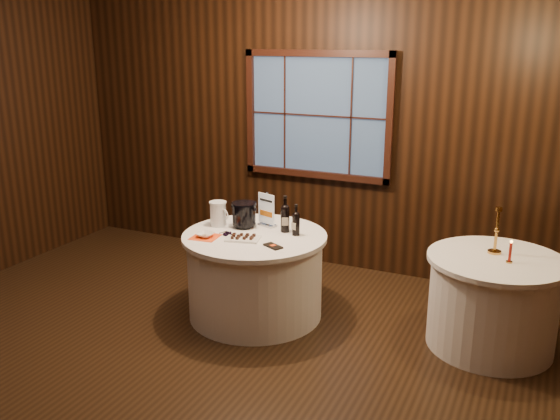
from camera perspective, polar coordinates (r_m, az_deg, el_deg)
The scene contains 16 objects.
ground at distance 4.76m, azimuth -8.08°, elevation -14.68°, with size 6.00×6.00×0.00m, color black.
back_wall at distance 6.37m, azimuth 3.67°, elevation 8.16°, with size 6.00×0.10×3.00m.
main_table at distance 5.36m, azimuth -2.41°, elevation -6.24°, with size 1.28×1.28×0.77m.
side_table at distance 5.13m, azimuth 19.76°, elevation -8.33°, with size 1.08×1.08×0.77m.
sign_stand at distance 5.42m, azimuth -1.26°, elevation -0.46°, with size 0.19×0.14×0.32m.
port_bottle_left at distance 5.25m, azimuth 0.49°, elevation -0.61°, with size 0.08×0.09×0.33m.
port_bottle_right at distance 5.17m, azimuth 1.55°, elevation -1.16°, with size 0.07×0.08×0.28m.
ice_bucket at distance 5.39m, azimuth -3.49°, elevation -0.42°, with size 0.23×0.23×0.23m.
chocolate_plate at distance 5.09m, azimuth -3.60°, elevation -2.68°, with size 0.33×0.26×0.04m.
chocolate_box at distance 4.91m, azimuth -0.67°, elevation -3.50°, with size 0.17×0.09×0.01m, color black.
grape_bunch at distance 5.20m, azimuth -5.01°, elevation -2.28°, with size 0.15×0.07×0.04m.
glass_pitcher at distance 5.46m, azimuth -5.96°, elevation -0.34°, with size 0.21×0.16×0.23m.
orange_napkin at distance 5.19m, azimuth -7.20°, elevation -2.59°, with size 0.23×0.23×0.00m, color #FC4A15.
cracker_bowl at distance 5.18m, azimuth -7.21°, elevation -2.38°, with size 0.14×0.14×0.04m, color white.
brass_candlestick at distance 5.04m, azimuth 20.07°, elevation -2.43°, with size 0.11×0.11×0.38m.
red_candle at distance 4.89m, azimuth 21.26°, elevation -3.95°, with size 0.05×0.05×0.18m.
Camera 1 is at (2.30, -3.39, 2.44)m, focal length 38.00 mm.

